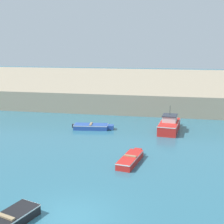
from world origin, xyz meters
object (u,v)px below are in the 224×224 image
dinghy_red_4 (131,159)px  motorboat_red_5 (169,125)px  dinghy_black_2 (4,223)px  dinghy_blue_6 (92,126)px

dinghy_red_4 → motorboat_red_5: size_ratio=0.76×
dinghy_red_4 → motorboat_red_5: (2.52, 8.88, 0.33)m
dinghy_black_2 → dinghy_blue_6: 17.19m
dinghy_black_2 → motorboat_red_5: bearing=68.8°
dinghy_red_4 → dinghy_blue_6: dinghy_red_4 is taller
dinghy_red_4 → dinghy_blue_6: size_ratio=0.93×
dinghy_black_2 → dinghy_red_4: bearing=63.8°
dinghy_red_4 → motorboat_red_5: bearing=74.2°
dinghy_black_2 → dinghy_blue_6: (-0.45, 17.19, -0.02)m
motorboat_red_5 → dinghy_blue_6: (-7.42, -0.75, -0.34)m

